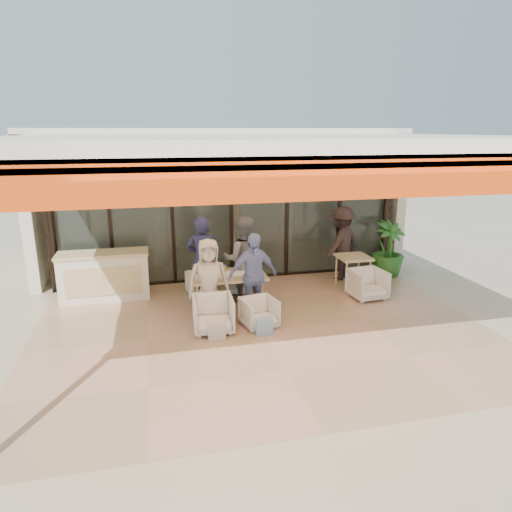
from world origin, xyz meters
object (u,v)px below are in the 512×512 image
(diner_cream, at_px, (209,281))
(chair_near_left, at_px, (213,313))
(side_table, at_px, (353,261))
(standing_woman, at_px, (341,244))
(side_chair, at_px, (368,283))
(diner_grey, at_px, (243,259))
(potted_palm, at_px, (388,249))
(chair_far_right, at_px, (239,279))
(diner_navy, at_px, (203,261))
(dining_table, at_px, (227,277))
(chair_far_left, at_px, (201,283))
(diner_periwinkle, at_px, (253,276))
(chair_near_right, at_px, (259,311))
(host_counter, at_px, (105,276))

(diner_cream, bearing_deg, chair_near_left, -89.75)
(side_table, relative_size, standing_woman, 0.42)
(side_table, xyz_separation_m, side_chair, (0.00, -0.75, -0.28))
(diner_cream, relative_size, side_chair, 2.24)
(side_table, relative_size, side_chair, 1.05)
(diner_grey, xyz_separation_m, potted_palm, (3.76, 0.80, -0.21))
(diner_cream, bearing_deg, chair_far_right, 59.29)
(diner_navy, height_order, diner_cream, diner_navy)
(dining_table, distance_m, potted_palm, 4.37)
(chair_far_left, relative_size, standing_woman, 0.33)
(chair_near_left, bearing_deg, side_table, 28.35)
(diner_periwinkle, height_order, side_table, diner_periwinkle)
(diner_grey, bearing_deg, diner_navy, 10.61)
(diner_periwinkle, bearing_deg, dining_table, 121.95)
(standing_woman, bearing_deg, diner_navy, -19.96)
(chair_far_left, distance_m, diner_cream, 1.49)
(chair_near_right, relative_size, standing_woman, 0.34)
(chair_far_left, relative_size, diner_cream, 0.37)
(diner_periwinkle, xyz_separation_m, potted_palm, (3.76, 1.70, -0.14))
(host_counter, relative_size, chair_near_left, 2.57)
(diner_grey, xyz_separation_m, diner_periwinkle, (0.00, -0.90, -0.07))
(host_counter, xyz_separation_m, diner_periwinkle, (2.84, -1.61, 0.30))
(dining_table, xyz_separation_m, diner_cream, (-0.41, -0.46, 0.11))
(host_counter, xyz_separation_m, diner_cream, (2.00, -1.61, 0.26))
(chair_far_left, height_order, diner_navy, diner_navy)
(diner_grey, distance_m, standing_woman, 2.70)
(chair_near_right, height_order, standing_woman, standing_woman)
(dining_table, bearing_deg, potted_palm, 16.53)
(host_counter, relative_size, chair_far_left, 3.17)
(side_chair, bearing_deg, standing_woman, 85.62)
(diner_cream, distance_m, side_table, 3.61)
(chair_far_right, height_order, side_chair, side_chair)
(dining_table, relative_size, standing_woman, 0.85)
(host_counter, relative_size, standing_woman, 1.04)
(diner_periwinkle, bearing_deg, potted_palm, 13.22)
(diner_cream, height_order, standing_woman, standing_woman)
(chair_near_left, xyz_separation_m, diner_periwinkle, (0.84, 0.50, 0.47))
(dining_table, height_order, side_table, dining_table)
(chair_near_left, bearing_deg, chair_near_right, 2.91)
(chair_far_left, bearing_deg, potted_palm, 173.47)
(host_counter, distance_m, dining_table, 2.68)
(chair_near_left, height_order, diner_periwinkle, diner_periwinkle)
(side_table, bearing_deg, dining_table, -167.40)
(chair_far_left, height_order, chair_near_left, chair_near_left)
(diner_navy, distance_m, diner_periwinkle, 1.23)
(dining_table, distance_m, diner_grey, 0.65)
(diner_grey, relative_size, side_table, 2.42)
(chair_near_right, height_order, side_chair, side_chair)
(dining_table, relative_size, side_table, 2.01)
(diner_cream, distance_m, potted_palm, 4.91)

